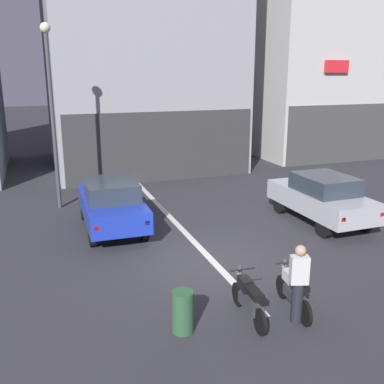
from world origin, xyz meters
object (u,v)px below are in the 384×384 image
(person_by_motorcycles, at_px, (298,283))
(trash_bin, at_px, (183,312))
(motorcycle_white_row_left_mid, at_px, (293,291))
(car_silver_parked_kerbside, at_px, (322,197))
(street_lamp, at_px, (51,99))
(car_blue_crossing_near, at_px, (111,203))
(motorcycle_black_row_leftmost, at_px, (248,298))

(person_by_motorcycles, bearing_deg, trash_bin, 168.88)
(motorcycle_white_row_left_mid, relative_size, trash_bin, 1.96)
(car_silver_parked_kerbside, distance_m, motorcycle_white_row_left_mid, 6.16)
(car_silver_parked_kerbside, distance_m, person_by_motorcycles, 6.57)
(street_lamp, height_order, motorcycle_white_row_left_mid, street_lamp)
(car_blue_crossing_near, relative_size, car_silver_parked_kerbside, 1.00)
(car_blue_crossing_near, height_order, person_by_motorcycles, person_by_motorcycles)
(car_silver_parked_kerbside, distance_m, motorcycle_black_row_leftmost, 6.87)
(street_lamp, distance_m, trash_bin, 10.09)
(street_lamp, distance_m, person_by_motorcycles, 10.99)
(street_lamp, height_order, motorcycle_black_row_leftmost, street_lamp)
(car_blue_crossing_near, bearing_deg, person_by_motorcycles, -68.88)
(motorcycle_black_row_leftmost, relative_size, trash_bin, 1.97)
(car_blue_crossing_near, distance_m, car_silver_parked_kerbside, 6.96)
(street_lamp, relative_size, motorcycle_black_row_leftmost, 3.92)
(motorcycle_black_row_leftmost, height_order, person_by_motorcycles, person_by_motorcycles)
(motorcycle_white_row_left_mid, distance_m, trash_bin, 2.46)
(car_silver_parked_kerbside, relative_size, street_lamp, 0.63)
(car_blue_crossing_near, bearing_deg, motorcycle_white_row_left_mid, -66.34)
(car_blue_crossing_near, height_order, street_lamp, street_lamp)
(car_blue_crossing_near, xyz_separation_m, trash_bin, (0.31, -6.28, -0.46))
(car_silver_parked_kerbside, xyz_separation_m, motorcycle_black_row_leftmost, (-5.05, -4.65, -0.43))
(car_blue_crossing_near, bearing_deg, car_silver_parked_kerbside, -13.68)
(motorcycle_black_row_leftmost, distance_m, trash_bin, 1.41)
(car_silver_parked_kerbside, xyz_separation_m, trash_bin, (-6.46, -4.63, -0.46))
(car_silver_parked_kerbside, xyz_separation_m, street_lamp, (-8.23, 4.64, 3.12))
(car_blue_crossing_near, xyz_separation_m, car_silver_parked_kerbside, (6.77, -1.65, 0.00))
(car_silver_parked_kerbside, height_order, trash_bin, car_silver_parked_kerbside)
(car_blue_crossing_near, bearing_deg, motorcycle_black_row_leftmost, -74.72)
(car_blue_crossing_near, relative_size, person_by_motorcycles, 2.47)
(motorcycle_black_row_leftmost, bearing_deg, car_silver_parked_kerbside, 42.63)
(car_blue_crossing_near, xyz_separation_m, person_by_motorcycles, (2.60, -6.73, -0.03))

